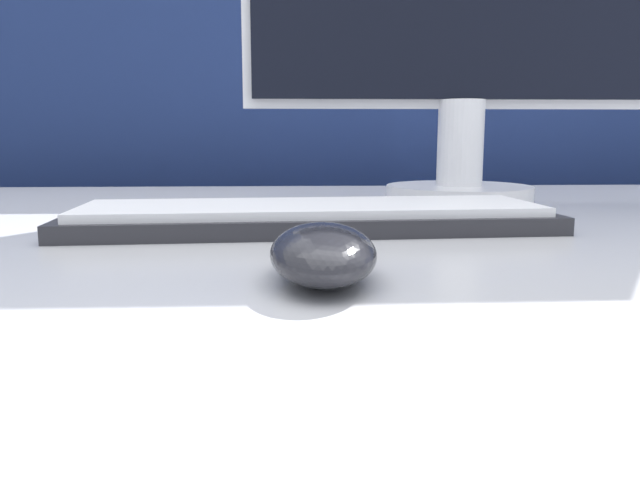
% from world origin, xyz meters
% --- Properties ---
extents(partition_panel, '(5.00, 0.03, 1.22)m').
position_xyz_m(partition_panel, '(0.00, 0.66, 0.61)').
color(partition_panel, navy).
rests_on(partition_panel, ground_plane).
extents(computer_mouse_near, '(0.07, 0.12, 0.03)m').
position_xyz_m(computer_mouse_near, '(-0.07, -0.18, 0.79)').
color(computer_mouse_near, '#232328').
rests_on(computer_mouse_near, desk).
extents(keyboard, '(0.46, 0.17, 0.02)m').
position_xyz_m(keyboard, '(-0.07, 0.03, 0.78)').
color(keyboard, '#28282D').
rests_on(keyboard, desk).
extents(monitor, '(0.58, 0.20, 0.48)m').
position_xyz_m(monitor, '(0.14, 0.29, 1.03)').
color(monitor, white).
rests_on(monitor, desk).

